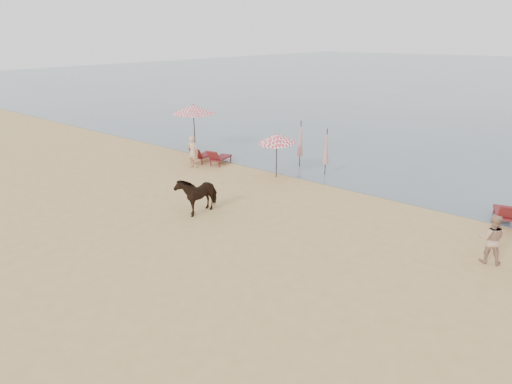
{
  "coord_description": "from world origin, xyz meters",
  "views": [
    {
      "loc": [
        8.89,
        -6.25,
        6.41
      ],
      "look_at": [
        0.0,
        5.0,
        1.1
      ],
      "focal_mm": 30.0,
      "sensor_mm": 36.0,
      "label": 1
    }
  ],
  "objects_px": {
    "umbrella_closed_left": "(300,139)",
    "beachgoer_left": "(193,152)",
    "cow": "(197,193)",
    "beachgoer_right_a": "(491,239)",
    "umbrella_open_left_a": "(193,109)",
    "umbrella_closed_right": "(326,147)",
    "lounger_cluster_left": "(210,156)",
    "umbrella_open_left_b": "(277,138)"
  },
  "relations": [
    {
      "from": "umbrella_closed_left",
      "to": "beachgoer_left",
      "type": "xyz_separation_m",
      "value": [
        -4.19,
        -3.46,
        -0.65
      ]
    },
    {
      "from": "cow",
      "to": "beachgoer_right_a",
      "type": "xyz_separation_m",
      "value": [
        9.6,
        2.59,
        0.04
      ]
    },
    {
      "from": "umbrella_open_left_a",
      "to": "umbrella_closed_right",
      "type": "xyz_separation_m",
      "value": [
        8.17,
        0.75,
        -1.04
      ]
    },
    {
      "from": "lounger_cluster_left",
      "to": "beachgoer_left",
      "type": "relative_size",
      "value": 1.2
    },
    {
      "from": "umbrella_closed_right",
      "to": "cow",
      "type": "distance_m",
      "value": 7.2
    },
    {
      "from": "umbrella_closed_left",
      "to": "beachgoer_left",
      "type": "height_order",
      "value": "umbrella_closed_left"
    },
    {
      "from": "umbrella_open_left_a",
      "to": "lounger_cluster_left",
      "type": "bearing_deg",
      "value": -9.96
    },
    {
      "from": "umbrella_open_left_a",
      "to": "cow",
      "type": "xyz_separation_m",
      "value": [
        6.61,
        -6.25,
        -1.71
      ]
    },
    {
      "from": "cow",
      "to": "beachgoer_left",
      "type": "distance_m",
      "value": 5.84
    },
    {
      "from": "umbrella_closed_left",
      "to": "umbrella_open_left_a",
      "type": "bearing_deg",
      "value": -170.1
    },
    {
      "from": "umbrella_closed_right",
      "to": "cow",
      "type": "height_order",
      "value": "umbrella_closed_right"
    },
    {
      "from": "umbrella_open_left_a",
      "to": "beachgoer_left",
      "type": "height_order",
      "value": "umbrella_open_left_a"
    },
    {
      "from": "lounger_cluster_left",
      "to": "umbrella_open_left_b",
      "type": "xyz_separation_m",
      "value": [
        4.06,
        0.31,
        1.47
      ]
    },
    {
      "from": "umbrella_closed_right",
      "to": "beachgoer_left",
      "type": "relative_size",
      "value": 1.39
    },
    {
      "from": "umbrella_closed_left",
      "to": "cow",
      "type": "relative_size",
      "value": 1.39
    },
    {
      "from": "umbrella_closed_right",
      "to": "umbrella_closed_left",
      "type": "bearing_deg",
      "value": 167.44
    },
    {
      "from": "cow",
      "to": "beachgoer_right_a",
      "type": "distance_m",
      "value": 9.95
    },
    {
      "from": "umbrella_closed_left",
      "to": "umbrella_open_left_b",
      "type": "bearing_deg",
      "value": -88.55
    },
    {
      "from": "umbrella_open_left_b",
      "to": "cow",
      "type": "xyz_separation_m",
      "value": [
        0.08,
        -5.25,
        -1.16
      ]
    },
    {
      "from": "umbrella_open_left_a",
      "to": "umbrella_open_left_b",
      "type": "distance_m",
      "value": 6.63
    },
    {
      "from": "lounger_cluster_left",
      "to": "umbrella_open_left_a",
      "type": "xyz_separation_m",
      "value": [
        -2.47,
        1.31,
        2.02
      ]
    },
    {
      "from": "umbrella_open_left_a",
      "to": "beachgoer_left",
      "type": "xyz_separation_m",
      "value": [
        2.28,
        -2.33,
        -1.62
      ]
    },
    {
      "from": "beachgoer_right_a",
      "to": "umbrella_closed_left",
      "type": "bearing_deg",
      "value": -41.13
    },
    {
      "from": "umbrella_closed_left",
      "to": "umbrella_closed_right",
      "type": "xyz_separation_m",
      "value": [
        1.7,
        -0.38,
        -0.07
      ]
    },
    {
      "from": "umbrella_open_left_b",
      "to": "beachgoer_left",
      "type": "bearing_deg",
      "value": -157.17
    },
    {
      "from": "lounger_cluster_left",
      "to": "beachgoer_right_a",
      "type": "height_order",
      "value": "beachgoer_right_a"
    },
    {
      "from": "umbrella_open_left_a",
      "to": "umbrella_open_left_b",
      "type": "relative_size",
      "value": 1.25
    },
    {
      "from": "umbrella_open_left_a",
      "to": "umbrella_closed_right",
      "type": "relative_size",
      "value": 1.19
    },
    {
      "from": "umbrella_open_left_b",
      "to": "umbrella_closed_left",
      "type": "height_order",
      "value": "umbrella_closed_left"
    },
    {
      "from": "umbrella_closed_right",
      "to": "beachgoer_right_a",
      "type": "bearing_deg",
      "value": -28.72
    },
    {
      "from": "cow",
      "to": "umbrella_open_left_a",
      "type": "bearing_deg",
      "value": 135.59
    },
    {
      "from": "umbrella_closed_right",
      "to": "umbrella_open_left_a",
      "type": "bearing_deg",
      "value": -174.75
    },
    {
      "from": "umbrella_closed_left",
      "to": "umbrella_closed_right",
      "type": "bearing_deg",
      "value": -12.56
    },
    {
      "from": "umbrella_open_left_a",
      "to": "beachgoer_right_a",
      "type": "height_order",
      "value": "umbrella_open_left_a"
    },
    {
      "from": "beachgoer_left",
      "to": "umbrella_closed_right",
      "type": "bearing_deg",
      "value": -164.29
    },
    {
      "from": "umbrella_closed_right",
      "to": "umbrella_open_left_b",
      "type": "bearing_deg",
      "value": -133.25
    },
    {
      "from": "umbrella_closed_left",
      "to": "cow",
      "type": "xyz_separation_m",
      "value": [
        0.14,
        -7.38,
        -0.74
      ]
    },
    {
      "from": "umbrella_open_left_b",
      "to": "umbrella_closed_left",
      "type": "relative_size",
      "value": 0.91
    },
    {
      "from": "umbrella_open_left_a",
      "to": "umbrella_closed_right",
      "type": "bearing_deg",
      "value": 23.19
    },
    {
      "from": "umbrella_open_left_a",
      "to": "cow",
      "type": "relative_size",
      "value": 1.58
    },
    {
      "from": "beachgoer_right_a",
      "to": "cow",
      "type": "bearing_deg",
      "value": 0.15
    },
    {
      "from": "umbrella_open_left_b",
      "to": "beachgoer_left",
      "type": "relative_size",
      "value": 1.33
    }
  ]
}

